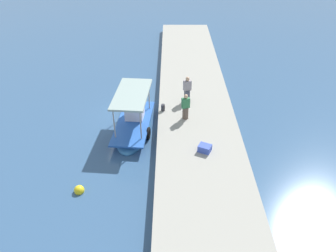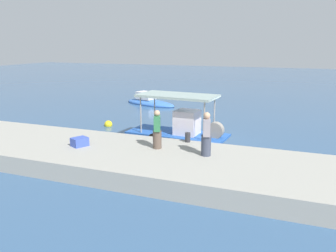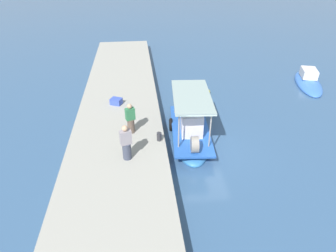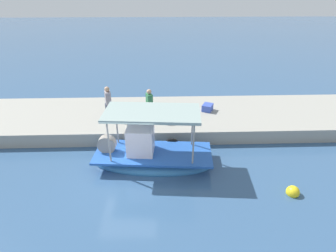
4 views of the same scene
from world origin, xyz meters
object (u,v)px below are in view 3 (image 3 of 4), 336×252
at_px(main_fishing_boat, 190,131).
at_px(marker_buoy, 207,92).
at_px(mooring_bollard, 159,137).
at_px(cargo_crate, 116,101).
at_px(fisherman_near_bollard, 131,120).
at_px(fisherman_by_crate, 126,144).
at_px(moored_boat_near, 308,82).

xyz_separation_m(main_fishing_boat, marker_buoy, (-5.41, 2.19, -0.34)).
distance_m(main_fishing_boat, marker_buoy, 5.85).
relative_size(mooring_bollard, cargo_crate, 0.67).
bearing_deg(mooring_bollard, marker_buoy, 148.50).
xyz_separation_m(fisherman_near_bollard, cargo_crate, (-3.24, -0.89, -0.56)).
bearing_deg(fisherman_near_bollard, marker_buoy, 136.18).
xyz_separation_m(fisherman_by_crate, marker_buoy, (-7.69, 5.50, -1.40)).
bearing_deg(mooring_bollard, cargo_crate, -151.38).
bearing_deg(moored_boat_near, marker_buoy, -84.52).
bearing_deg(main_fishing_boat, marker_buoy, 157.98).
distance_m(fisherman_by_crate, cargo_crate, 5.48).
distance_m(fisherman_near_bollard, marker_buoy, 7.79).
xyz_separation_m(mooring_bollard, cargo_crate, (-4.14, -2.26, -0.03)).
xyz_separation_m(main_fishing_boat, fisherman_by_crate, (2.28, -3.31, 1.07)).
bearing_deg(cargo_crate, mooring_bollard, 28.62).
distance_m(main_fishing_boat, fisherman_near_bollard, 3.28).
bearing_deg(cargo_crate, moored_boat_near, 102.12).
height_order(mooring_bollard, cargo_crate, mooring_bollard).
bearing_deg(cargo_crate, fisherman_by_crate, 7.44).
xyz_separation_m(fisherman_near_bollard, moored_boat_near, (-6.31, 13.39, -1.28)).
bearing_deg(fisherman_near_bollard, fisherman_by_crate, -5.03).
bearing_deg(marker_buoy, fisherman_by_crate, -35.57).
distance_m(mooring_bollard, cargo_crate, 4.72).
xyz_separation_m(cargo_crate, marker_buoy, (-2.29, 6.21, -0.80)).
xyz_separation_m(marker_buoy, moored_boat_near, (-0.77, 8.08, 0.07)).
distance_m(fisherman_near_bollard, cargo_crate, 3.41).
height_order(mooring_bollard, moored_boat_near, mooring_bollard).
relative_size(cargo_crate, moored_boat_near, 0.12).
bearing_deg(moored_boat_near, main_fishing_boat, -58.93).
bearing_deg(mooring_bollard, main_fishing_boat, 120.25).
height_order(main_fishing_boat, cargo_crate, main_fishing_boat).
bearing_deg(fisherman_near_bollard, cargo_crate, -164.57).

